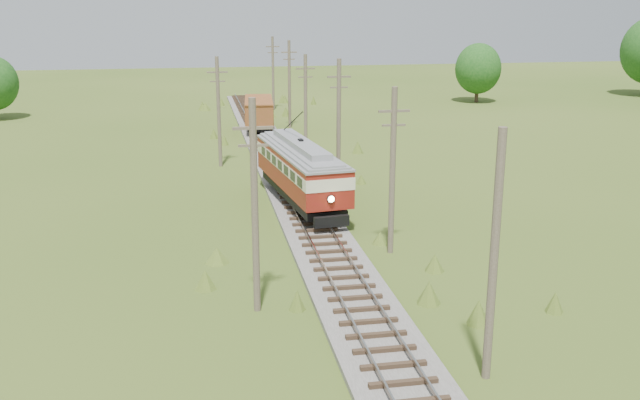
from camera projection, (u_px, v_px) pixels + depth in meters
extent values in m
cube|color=#605B54|center=(287.00, 180.00, 51.71)|extent=(3.60, 96.00, 0.25)
cube|color=#726659|center=(277.00, 176.00, 51.49)|extent=(0.08, 96.00, 0.17)
cube|color=#726659|center=(297.00, 175.00, 51.73)|extent=(0.08, 96.00, 0.17)
cube|color=#2D2116|center=(287.00, 177.00, 51.65)|extent=(2.40, 96.00, 0.16)
cube|color=black|center=(301.00, 192.00, 44.99)|extent=(3.75, 11.33, 0.45)
cube|color=maroon|center=(301.00, 177.00, 44.72)|extent=(4.29, 12.34, 1.11)
cube|color=beige|center=(301.00, 163.00, 44.48)|extent=(4.32, 12.40, 0.70)
cube|color=black|center=(301.00, 163.00, 44.48)|extent=(4.28, 11.87, 0.55)
cube|color=maroon|center=(301.00, 155.00, 44.34)|extent=(4.29, 12.34, 0.30)
cube|color=gray|center=(301.00, 149.00, 44.25)|extent=(4.36, 12.46, 0.38)
cube|color=gray|center=(301.00, 144.00, 44.16)|extent=(2.38, 9.15, 0.40)
sphere|color=#FFF2BF|center=(331.00, 199.00, 39.05)|extent=(0.36, 0.36, 0.36)
cylinder|color=black|center=(293.00, 121.00, 45.53)|extent=(0.64, 4.66, 1.94)
cylinder|color=black|center=(310.00, 214.00, 40.58)|extent=(0.22, 0.81, 0.81)
cylinder|color=black|center=(335.00, 211.00, 41.02)|extent=(0.22, 0.81, 0.81)
cylinder|color=black|center=(272.00, 177.00, 48.99)|extent=(0.22, 0.81, 0.81)
cylinder|color=black|center=(294.00, 176.00, 49.43)|extent=(0.22, 0.81, 0.81)
cube|color=black|center=(259.00, 123.00, 71.21)|extent=(2.73, 7.48, 0.51)
cube|color=brown|center=(259.00, 110.00, 70.87)|extent=(3.33, 8.34, 2.04)
cube|color=brown|center=(259.00, 100.00, 70.59)|extent=(3.39, 8.51, 0.12)
cylinder|color=black|center=(252.00, 127.00, 68.79)|extent=(0.19, 0.82, 0.81)
cylinder|color=black|center=(267.00, 127.00, 68.92)|extent=(0.19, 0.82, 0.81)
cylinder|color=black|center=(251.00, 119.00, 73.48)|extent=(0.19, 0.82, 0.81)
cylinder|color=black|center=(266.00, 119.00, 73.61)|extent=(0.19, 0.82, 0.81)
cone|color=gray|center=(293.00, 136.00, 66.16)|extent=(3.00, 3.00, 1.13)
cone|color=gray|center=(302.00, 140.00, 65.46)|extent=(1.69, 1.69, 0.66)
cylinder|color=brown|center=(494.00, 258.00, 23.59)|extent=(0.30, 0.30, 8.80)
cylinder|color=brown|center=(392.00, 172.00, 35.98)|extent=(0.30, 0.30, 8.60)
cube|color=brown|center=(394.00, 111.00, 35.15)|extent=(1.60, 0.12, 0.12)
cube|color=brown|center=(394.00, 125.00, 35.34)|extent=(1.20, 0.10, 0.10)
cylinder|color=brown|center=(339.00, 126.00, 48.24)|extent=(0.30, 0.30, 9.00)
cube|color=brown|center=(339.00, 77.00, 47.35)|extent=(1.60, 0.12, 0.12)
cube|color=brown|center=(339.00, 87.00, 47.54)|extent=(1.20, 0.10, 0.10)
cylinder|color=brown|center=(306.00, 104.00, 60.61)|extent=(0.30, 0.30, 8.40)
cube|color=brown|center=(305.00, 69.00, 59.81)|extent=(1.60, 0.12, 0.12)
cube|color=brown|center=(305.00, 77.00, 59.99)|extent=(1.20, 0.10, 0.10)
cylinder|color=brown|center=(289.00, 85.00, 72.94)|extent=(0.30, 0.30, 8.90)
cube|color=brown|center=(289.00, 52.00, 72.07)|extent=(1.60, 0.12, 0.12)
cube|color=brown|center=(289.00, 59.00, 72.25)|extent=(1.20, 0.10, 0.10)
cylinder|color=brown|center=(273.00, 73.00, 85.26)|extent=(0.30, 0.30, 8.70)
cube|color=brown|center=(273.00, 47.00, 84.41)|extent=(1.60, 0.12, 0.12)
cube|color=brown|center=(273.00, 53.00, 84.60)|extent=(1.20, 0.10, 0.10)
cylinder|color=brown|center=(255.00, 208.00, 28.96)|extent=(0.30, 0.30, 9.00)
cube|color=brown|center=(253.00, 128.00, 28.08)|extent=(1.60, 0.12, 0.12)
cube|color=brown|center=(253.00, 146.00, 28.26)|extent=(1.20, 0.10, 0.10)
cylinder|color=brown|center=(219.00, 112.00, 55.51)|extent=(0.30, 0.30, 8.60)
cube|color=brown|center=(217.00, 72.00, 54.68)|extent=(1.60, 0.12, 0.12)
cube|color=brown|center=(218.00, 81.00, 54.87)|extent=(1.20, 0.10, 0.10)
cylinder|color=#38281C|center=(477.00, 92.00, 92.55)|extent=(0.50, 0.50, 2.52)
ellipsoid|color=#164514|center=(478.00, 69.00, 91.72)|extent=(5.88, 5.88, 6.47)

